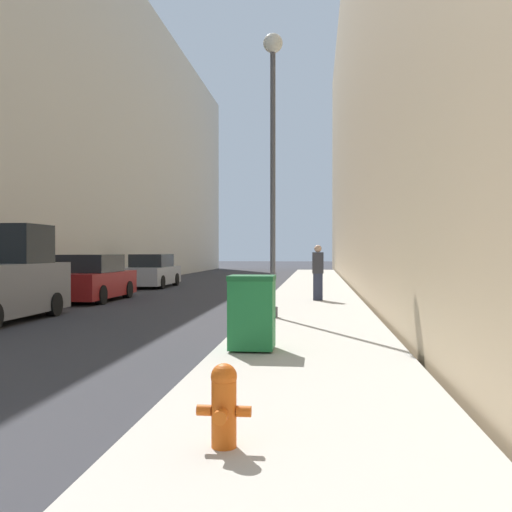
{
  "coord_description": "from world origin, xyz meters",
  "views": [
    {
      "loc": [
        5.42,
        -2.09,
        1.75
      ],
      "look_at": [
        3.09,
        19.78,
        1.58
      ],
      "focal_mm": 40.0,
      "sensor_mm": 36.0,
      "label": 1
    }
  ],
  "objects_px": {
    "pedestrian_on_sidewalk": "(318,273)",
    "parked_sedan_near": "(91,280)",
    "parked_sedan_far": "(152,272)",
    "trash_bin": "(252,312)",
    "lamppost": "(273,126)",
    "fire_hydrant": "(224,403)"
  },
  "relations": [
    {
      "from": "trash_bin",
      "to": "pedestrian_on_sidewalk",
      "type": "relative_size",
      "value": 0.67
    },
    {
      "from": "fire_hydrant",
      "to": "parked_sedan_far",
      "type": "xyz_separation_m",
      "value": [
        -7.31,
        22.69,
        0.23
      ]
    },
    {
      "from": "fire_hydrant",
      "to": "pedestrian_on_sidewalk",
      "type": "height_order",
      "value": "pedestrian_on_sidewalk"
    },
    {
      "from": "parked_sedan_far",
      "to": "pedestrian_on_sidewalk",
      "type": "bearing_deg",
      "value": -46.62
    },
    {
      "from": "fire_hydrant",
      "to": "trash_bin",
      "type": "distance_m",
      "value": 4.57
    },
    {
      "from": "parked_sedan_far",
      "to": "trash_bin",
      "type": "bearing_deg",
      "value": -68.84
    },
    {
      "from": "lamppost",
      "to": "parked_sedan_near",
      "type": "height_order",
      "value": "lamppost"
    },
    {
      "from": "fire_hydrant",
      "to": "parked_sedan_far",
      "type": "relative_size",
      "value": 0.15
    },
    {
      "from": "trash_bin",
      "to": "parked_sedan_near",
      "type": "relative_size",
      "value": 0.27
    },
    {
      "from": "lamppost",
      "to": "fire_hydrant",
      "type": "bearing_deg",
      "value": -88.07
    },
    {
      "from": "lamppost",
      "to": "parked_sedan_far",
      "type": "xyz_separation_m",
      "value": [
        -7.0,
        13.48,
        -4.04
      ]
    },
    {
      "from": "trash_bin",
      "to": "pedestrian_on_sidewalk",
      "type": "height_order",
      "value": "pedestrian_on_sidewalk"
    },
    {
      "from": "trash_bin",
      "to": "lamppost",
      "type": "distance_m",
      "value": 6.14
    },
    {
      "from": "pedestrian_on_sidewalk",
      "to": "parked_sedan_near",
      "type": "bearing_deg",
      "value": 174.69
    },
    {
      "from": "lamppost",
      "to": "pedestrian_on_sidewalk",
      "type": "xyz_separation_m",
      "value": [
        1.1,
        4.91,
        -3.72
      ]
    },
    {
      "from": "fire_hydrant",
      "to": "parked_sedan_far",
      "type": "height_order",
      "value": "parked_sedan_far"
    },
    {
      "from": "trash_bin",
      "to": "pedestrian_on_sidewalk",
      "type": "xyz_separation_m",
      "value": [
        1.08,
        9.57,
        0.29
      ]
    },
    {
      "from": "parked_sedan_near",
      "to": "parked_sedan_far",
      "type": "bearing_deg",
      "value": 90.76
    },
    {
      "from": "trash_bin",
      "to": "lamppost",
      "type": "height_order",
      "value": "lamppost"
    },
    {
      "from": "trash_bin",
      "to": "lamppost",
      "type": "xyz_separation_m",
      "value": [
        -0.02,
        4.66,
        4.0
      ]
    },
    {
      "from": "lamppost",
      "to": "parked_sedan_far",
      "type": "bearing_deg",
      "value": 117.44
    },
    {
      "from": "parked_sedan_far",
      "to": "lamppost",
      "type": "bearing_deg",
      "value": -62.56
    }
  ]
}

